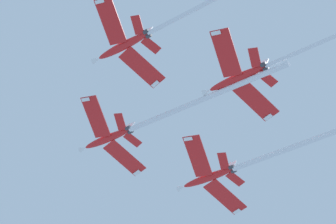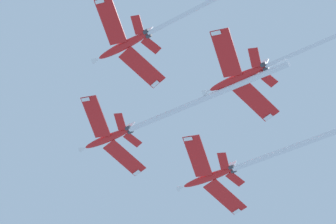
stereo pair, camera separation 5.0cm
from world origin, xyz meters
name	(u,v)px [view 2 (the right image)]	position (x,y,z in m)	size (l,w,h in m)	color
jet_lead	(150,121)	(-10.26, 18.53, 140.69)	(20.12, 46.47, 19.14)	red
jet_left_wing	(164,25)	(-26.77, 6.59, 136.83)	(20.11, 51.11, 18.91)	red
jet_right_wing	(270,155)	(4.59, 0.46, 134.80)	(20.11, 54.34, 21.16)	red
jet_slot	(276,62)	(-13.06, -8.35, 130.84)	(20.12, 49.67, 18.91)	red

